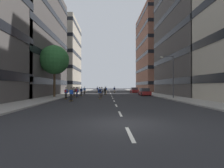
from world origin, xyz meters
name	(u,v)px	position (x,y,z in m)	size (l,w,h in m)	color
ground_plane	(111,94)	(0.00, 31.02, 0.00)	(186.10, 186.10, 0.00)	#28282B
sidewalk_left	(73,93)	(-9.69, 34.89, 0.07)	(3.72, 85.30, 0.14)	#9E9991
sidewalk_right	(148,93)	(9.69, 34.89, 0.07)	(3.72, 85.30, 0.14)	#9E9991
lane_markings	(111,94)	(0.00, 33.00, 0.00)	(0.16, 72.20, 0.01)	silver
building_left_mid	(17,38)	(-18.84, 25.59, 11.54)	(14.69, 21.85, 22.91)	#4C4744
building_left_far	(57,56)	(-18.84, 52.94, 12.59)	(14.69, 17.81, 25.01)	#B2A893
building_right_mid	(202,4)	(18.84, 25.59, 18.87)	(14.69, 20.11, 37.56)	#4C4744
building_right_far	(161,52)	(18.84, 52.94, 14.48)	(14.69, 21.82, 28.78)	brown
parked_car_near	(134,90)	(6.64, 37.82, 0.70)	(1.82, 4.40, 1.52)	maroon
parked_car_mid	(144,92)	(6.64, 25.14, 0.70)	(1.82, 4.40, 1.52)	maroon
street_tree_near	(54,60)	(-9.69, 19.77, 6.30)	(4.82, 4.82, 8.59)	#4C3823
streetlamp_right	(171,72)	(8.96, 17.04, 4.14)	(2.13, 0.30, 6.50)	#3F3F44
skater_0	(66,92)	(-7.00, 16.51, 1.02)	(0.56, 0.92, 1.78)	brown
skater_1	(81,91)	(-6.00, 24.85, 1.02)	(0.57, 0.92, 1.78)	brown
skater_2	(106,90)	(-1.13, 33.77, 0.98)	(0.55, 0.92, 1.78)	brown
skater_3	(71,93)	(-5.49, 12.95, 0.98)	(0.57, 0.92, 1.78)	brown
skater_4	(77,92)	(-5.93, 19.52, 1.02)	(0.56, 0.92, 1.78)	brown
skater_5	(102,91)	(-1.82, 21.21, 1.02)	(0.54, 0.91, 1.78)	brown
skater_6	(84,90)	(-6.17, 31.03, 1.02)	(0.56, 0.92, 1.78)	brown
skater_7	(114,89)	(1.23, 39.81, 1.02)	(0.55, 0.92, 1.78)	brown
skater_8	(105,90)	(-1.28, 27.24, 0.98)	(0.56, 0.92, 1.78)	brown
skater_9	(74,91)	(-6.73, 21.23, 1.02)	(0.56, 0.92, 1.78)	brown
skater_10	(97,89)	(-3.77, 42.43, 1.02)	(0.54, 0.91, 1.78)	brown
skater_11	(100,92)	(-2.03, 17.28, 1.02)	(0.56, 0.92, 1.78)	brown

